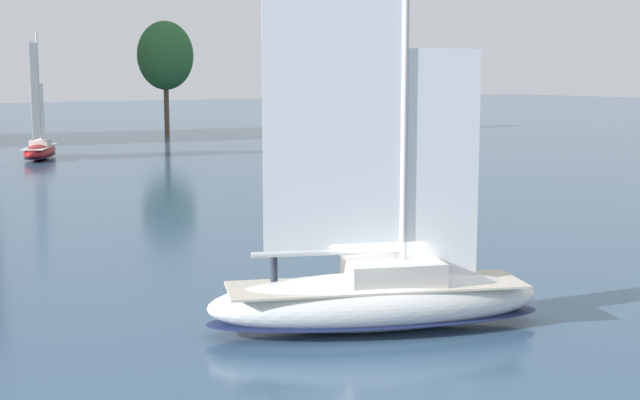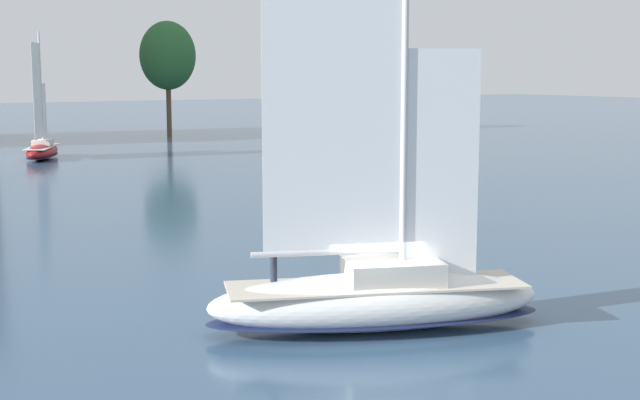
# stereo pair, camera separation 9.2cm
# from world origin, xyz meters

# --- Properties ---
(ground_plane) EXTENTS (400.00, 400.00, 0.00)m
(ground_plane) POSITION_xyz_m (0.00, 0.00, 0.00)
(ground_plane) COLOR #385675
(tree_shore_left) EXTENTS (6.31, 6.31, 12.98)m
(tree_shore_left) POSITION_xyz_m (24.78, 75.36, 9.09)
(tree_shore_left) COLOR brown
(tree_shore_left) RESTS_ON ground
(tree_shore_center) EXTENTS (6.20, 6.20, 12.76)m
(tree_shore_center) POSITION_xyz_m (43.13, 73.59, 8.93)
(tree_shore_center) COLOR #4C3828
(tree_shore_center) RESTS_ON ground
(sailboat_main) EXTENTS (10.01, 6.05, 13.31)m
(sailboat_main) POSITION_xyz_m (0.01, -0.00, 1.06)
(sailboat_main) COLOR white
(sailboat_main) RESTS_ON ground
(sailboat_moored_near_marina) EXTENTS (5.34, 7.89, 10.63)m
(sailboat_moored_near_marina) POSITION_xyz_m (5.30, 55.88, 0.87)
(sailboat_moored_near_marina) COLOR maroon
(sailboat_moored_near_marina) RESTS_ON ground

